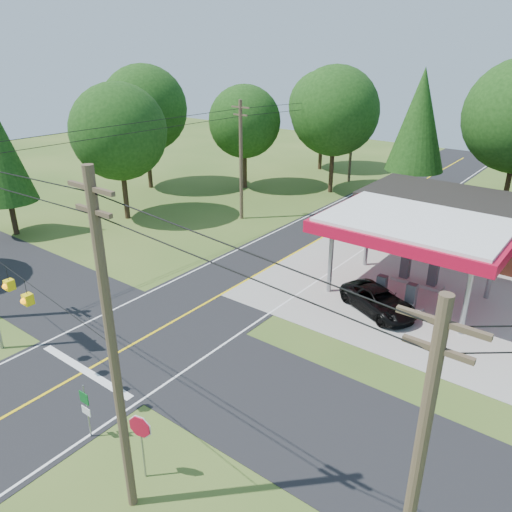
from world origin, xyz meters
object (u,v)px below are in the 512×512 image
Objects in this scene: suv_car at (379,301)px; sedan_car at (494,254)px; octagonal_stop_sign at (140,432)px; gas_canopy at (415,229)px.

sedan_car reaches higher than suv_car.
octagonal_stop_sign reaches higher than suv_car.
gas_canopy is at bearing -99.55° from sedan_car.
suv_car is 1.12× the size of sedan_car.
suv_car is 16.14m from octagonal_stop_sign.
gas_canopy reaches higher than octagonal_stop_sign.
gas_canopy reaches higher than sedan_car.
gas_canopy is 9.24m from sedan_car.
suv_car is (-0.50, -3.00, -3.59)m from gas_canopy.
gas_canopy is at bearing 15.36° from suv_car.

